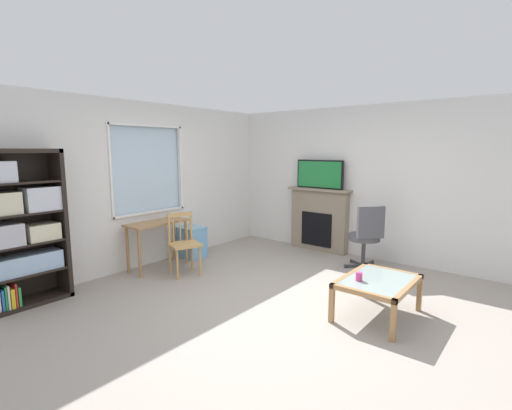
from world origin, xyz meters
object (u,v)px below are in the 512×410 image
(plastic_drawer_unit, at_px, (192,242))
(wooden_chair, at_px, (184,243))
(sippy_cup, at_px, (359,276))
(desk_under_window, at_px, (157,230))
(fireplace, at_px, (319,219))
(tv, at_px, (320,174))
(bookshelf, at_px, (19,228))
(office_chair, at_px, (366,234))
(coffee_table, at_px, (378,284))

(plastic_drawer_unit, bearing_deg, wooden_chair, -139.24)
(plastic_drawer_unit, relative_size, sippy_cup, 5.78)
(desk_under_window, height_order, sippy_cup, desk_under_window)
(fireplace, xyz_separation_m, tv, (-0.02, 0.00, 0.82))
(bookshelf, bearing_deg, tv, -19.63)
(fireplace, height_order, office_chair, fireplace)
(fireplace, distance_m, sippy_cup, 2.76)
(desk_under_window, bearing_deg, tv, -30.00)
(office_chair, relative_size, sippy_cup, 11.11)
(desk_under_window, height_order, fireplace, fireplace)
(bookshelf, relative_size, sippy_cup, 20.34)
(bookshelf, distance_m, plastic_drawer_unit, 2.64)
(plastic_drawer_unit, bearing_deg, coffee_table, -94.44)
(wooden_chair, distance_m, sippy_cup, 2.61)
(bookshelf, height_order, fireplace, bookshelf)
(bookshelf, relative_size, desk_under_window, 1.91)
(plastic_drawer_unit, height_order, office_chair, office_chair)
(tv, distance_m, sippy_cup, 2.89)
(bookshelf, bearing_deg, office_chair, -34.79)
(office_chair, bearing_deg, wooden_chair, 133.28)
(coffee_table, bearing_deg, office_chair, 26.60)
(tv, bearing_deg, wooden_chair, 159.28)
(fireplace, bearing_deg, bookshelf, 160.45)
(bookshelf, height_order, coffee_table, bookshelf)
(fireplace, bearing_deg, coffee_table, -137.32)
(plastic_drawer_unit, height_order, fireplace, fireplace)
(office_chair, bearing_deg, sippy_cup, -160.17)
(bookshelf, xyz_separation_m, wooden_chair, (1.89, -0.62, -0.45))
(sippy_cup, bearing_deg, wooden_chair, 94.98)
(fireplace, relative_size, coffee_table, 1.27)
(wooden_chair, bearing_deg, desk_under_window, 98.01)
(desk_under_window, xyz_separation_m, fireplace, (2.47, -1.42, -0.03))
(coffee_table, bearing_deg, sippy_cup, 139.83)
(plastic_drawer_unit, height_order, sippy_cup, plastic_drawer_unit)
(bookshelf, height_order, wooden_chair, bookshelf)
(coffee_table, xyz_separation_m, sippy_cup, (-0.17, 0.15, 0.10))
(plastic_drawer_unit, relative_size, tv, 0.58)
(bookshelf, bearing_deg, fireplace, -19.55)
(wooden_chair, relative_size, office_chair, 0.90)
(coffee_table, height_order, sippy_cup, sippy_cup)
(sippy_cup, bearing_deg, bookshelf, 123.34)
(office_chair, distance_m, coffee_table, 1.67)
(office_chair, height_order, sippy_cup, office_chair)
(wooden_chair, xyz_separation_m, tv, (2.38, -0.90, 0.92))
(wooden_chair, relative_size, coffee_table, 0.97)
(bookshelf, distance_m, office_chair, 4.62)
(plastic_drawer_unit, xyz_separation_m, sippy_cup, (-0.43, -3.17, 0.21))
(tv, relative_size, office_chair, 0.90)
(plastic_drawer_unit, bearing_deg, fireplace, -40.08)
(bookshelf, bearing_deg, sippy_cup, -56.66)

